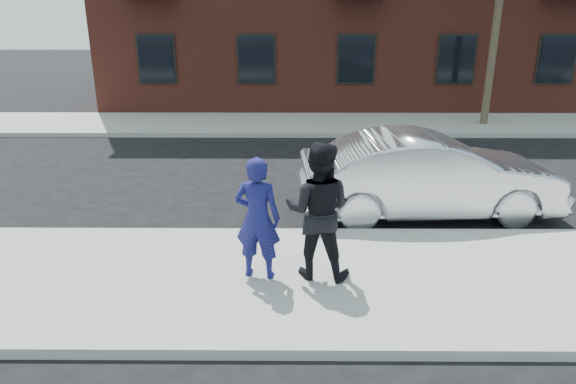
{
  "coord_description": "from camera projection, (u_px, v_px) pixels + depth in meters",
  "views": [
    {
      "loc": [
        -2.35,
        -7.09,
        3.93
      ],
      "look_at": [
        -2.4,
        0.4,
        1.29
      ],
      "focal_mm": 32.0,
      "sensor_mm": 36.0,
      "label": 1
    }
  ],
  "objects": [
    {
      "name": "man_peacoat",
      "position": [
        318.0,
        211.0,
        7.47
      ],
      "size": [
        1.14,
        0.97,
        2.07
      ],
      "rotation": [
        0.0,
        0.0,
        2.94
      ],
      "color": "black",
      "rests_on": "near_sidewalk"
    },
    {
      "name": "far_curb",
      "position": [
        363.0,
        135.0,
        16.86
      ],
      "size": [
        50.0,
        0.1,
        0.15
      ],
      "primitive_type": "cube",
      "color": "#999691",
      "rests_on": "ground"
    },
    {
      "name": "near_curb",
      "position": [
        419.0,
        234.0,
        9.41
      ],
      "size": [
        50.0,
        0.1,
        0.15
      ],
      "primitive_type": "cube",
      "color": "#999691",
      "rests_on": "ground"
    },
    {
      "name": "silver_sedan",
      "position": [
        429.0,
        176.0,
        10.21
      ],
      "size": [
        5.2,
        2.11,
        1.68
      ],
      "primitive_type": "imported",
      "rotation": [
        0.0,
        0.0,
        1.64
      ],
      "color": "silver",
      "rests_on": "ground"
    },
    {
      "name": "far_sidewalk",
      "position": [
        356.0,
        124.0,
        18.56
      ],
      "size": [
        50.0,
        3.5,
        0.15
      ],
      "primitive_type": "cube",
      "color": "gray",
      "rests_on": "ground"
    },
    {
      "name": "near_sidewalk",
      "position": [
        447.0,
        283.0,
        7.72
      ],
      "size": [
        50.0,
        3.5,
        0.15
      ],
      "primitive_type": "cube",
      "color": "gray",
      "rests_on": "ground"
    },
    {
      "name": "ground",
      "position": [
        442.0,
        279.0,
        7.98
      ],
      "size": [
        100.0,
        100.0,
        0.0
      ],
      "primitive_type": "plane",
      "color": "black",
      "rests_on": "ground"
    },
    {
      "name": "man_hoodie",
      "position": [
        258.0,
        218.0,
        7.47
      ],
      "size": [
        0.75,
        0.57,
        1.86
      ],
      "rotation": [
        0.0,
        0.0,
        2.96
      ],
      "color": "navy",
      "rests_on": "near_sidewalk"
    }
  ]
}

